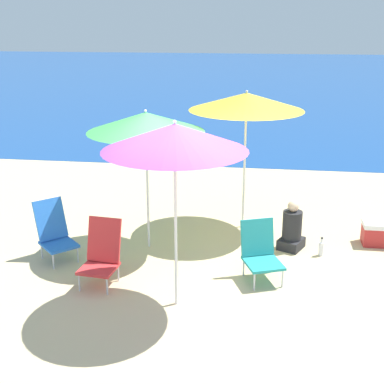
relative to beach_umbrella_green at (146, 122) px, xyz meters
name	(u,v)px	position (x,y,z in m)	size (l,w,h in m)	color
ground_plane	(206,291)	(1.05, -1.29, -1.97)	(60.00, 60.00, 0.00)	#D1BA89
sea_water	(256,77)	(1.05, 24.74, -1.96)	(60.00, 40.00, 0.01)	#19478C
beach_umbrella_green	(146,122)	(0.00, 0.00, 0.00)	(1.74, 1.74, 2.16)	white
beach_umbrella_yellow	(247,102)	(1.41, 1.04, 0.17)	(1.85, 1.85, 2.32)	white
beach_umbrella_purple	(175,137)	(0.72, -1.67, 0.16)	(1.70, 1.70, 2.33)	white
beach_chair_blue	(54,231)	(-1.29, -0.58, -1.55)	(0.75, 0.75, 0.87)	silver
beach_chair_red	(102,253)	(-0.37, -1.23, -1.54)	(0.52, 0.60, 0.87)	silver
beach_chair_teal	(260,251)	(1.73, -0.81, -1.57)	(0.64, 0.71, 0.80)	silver
person_seated_near	(292,230)	(2.20, 0.23, -1.65)	(0.46, 0.49, 0.78)	#262628
water_bottle	(321,248)	(2.64, 0.03, -1.85)	(0.07, 0.07, 0.29)	silver
cooler_box	(379,233)	(3.57, 0.58, -1.78)	(0.51, 0.35, 0.37)	#B72828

